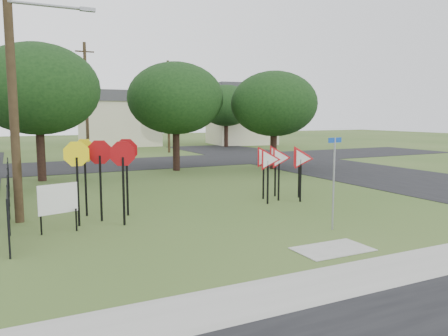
# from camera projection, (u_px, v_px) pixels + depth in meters

# --- Properties ---
(ground) EXTENTS (140.00, 140.00, 0.00)m
(ground) POSITION_uv_depth(u_px,v_px,m) (282.00, 228.00, 13.58)
(ground) COLOR #37531F
(sidewalk) EXTENTS (30.00, 1.60, 0.02)m
(sidewalk) POSITION_uv_depth(u_px,v_px,m) (385.00, 271.00, 9.84)
(sidewalk) COLOR #97978F
(sidewalk) RESTS_ON ground
(planting_strip) EXTENTS (30.00, 0.80, 0.02)m
(planting_strip) POSITION_uv_depth(u_px,v_px,m) (431.00, 290.00, 8.77)
(planting_strip) COLOR #37531F
(planting_strip) RESTS_ON ground
(street_right) EXTENTS (8.00, 50.00, 0.02)m
(street_right) POSITION_uv_depth(u_px,v_px,m) (352.00, 170.00, 27.75)
(street_right) COLOR black
(street_right) RESTS_ON ground
(street_far) EXTENTS (60.00, 8.00, 0.02)m
(street_far) POSITION_uv_depth(u_px,v_px,m) (126.00, 164.00, 31.40)
(street_far) COLOR black
(street_far) RESTS_ON ground
(curb_pad) EXTENTS (2.00, 1.20, 0.02)m
(curb_pad) POSITION_uv_depth(u_px,v_px,m) (333.00, 249.00, 11.44)
(curb_pad) COLOR #97978F
(curb_pad) RESTS_ON ground
(street_name_sign) EXTENTS (0.58, 0.13, 2.84)m
(street_name_sign) POSITION_uv_depth(u_px,v_px,m) (334.00, 177.00, 13.26)
(street_name_sign) COLOR gray
(street_name_sign) RESTS_ON ground
(stop_sign_cluster) EXTENTS (2.54, 2.27, 2.72)m
(stop_sign_cluster) POSITION_uv_depth(u_px,v_px,m) (102.00, 161.00, 14.38)
(stop_sign_cluster) COLOR black
(stop_sign_cluster) RESTS_ON ground
(yield_sign_cluster) EXTENTS (2.86, 2.23, 2.28)m
(yield_sign_cluster) POSITION_uv_depth(u_px,v_px,m) (281.00, 160.00, 18.00)
(yield_sign_cluster) COLOR black
(yield_sign_cluster) RESTS_ON ground
(info_board) EXTENTS (1.15, 0.37, 1.49)m
(info_board) POSITION_uv_depth(u_px,v_px,m) (58.00, 200.00, 12.96)
(info_board) COLOR black
(info_board) RESTS_ON ground
(utility_pole_main) EXTENTS (3.55, 0.33, 10.00)m
(utility_pole_main) POSITION_uv_depth(u_px,v_px,m) (13.00, 61.00, 13.79)
(utility_pole_main) COLOR #3E2F1C
(utility_pole_main) RESTS_ON ground
(far_pole_a) EXTENTS (1.40, 0.24, 9.00)m
(far_pole_a) POSITION_uv_depth(u_px,v_px,m) (86.00, 101.00, 33.53)
(far_pole_a) COLOR #3E2F1C
(far_pole_a) RESTS_ON ground
(far_pole_b) EXTENTS (1.40, 0.24, 8.50)m
(far_pole_b) POSITION_uv_depth(u_px,v_px,m) (168.00, 106.00, 40.63)
(far_pole_b) COLOR #3E2F1C
(far_pole_b) RESTS_ON ground
(fence_run) EXTENTS (0.05, 11.55, 1.50)m
(fence_run) POSITION_uv_depth(u_px,v_px,m) (8.00, 191.00, 15.73)
(fence_run) COLOR black
(fence_run) RESTS_ON ground
(house_mid) EXTENTS (8.40, 8.40, 6.20)m
(house_mid) POSITION_uv_depth(u_px,v_px,m) (118.00, 118.00, 50.59)
(house_mid) COLOR beige
(house_mid) RESTS_ON ground
(house_right) EXTENTS (8.30, 8.30, 7.20)m
(house_right) POSITION_uv_depth(u_px,v_px,m) (241.00, 114.00, 53.10)
(house_right) COLOR beige
(house_right) RESTS_ON ground
(tree_near_left) EXTENTS (6.40, 6.40, 7.27)m
(tree_near_left) POSITION_uv_depth(u_px,v_px,m) (38.00, 89.00, 22.84)
(tree_near_left) COLOR black
(tree_near_left) RESTS_ON ground
(tree_near_mid) EXTENTS (6.00, 6.00, 6.80)m
(tree_near_mid) POSITION_uv_depth(u_px,v_px,m) (176.00, 98.00, 27.27)
(tree_near_mid) COLOR black
(tree_near_mid) RESTS_ON ground
(tree_near_right) EXTENTS (5.60, 5.60, 6.33)m
(tree_near_right) POSITION_uv_depth(u_px,v_px,m) (274.00, 104.00, 28.16)
(tree_near_right) COLOR black
(tree_near_right) RESTS_ON ground
(tree_far_right) EXTENTS (6.00, 6.00, 6.80)m
(tree_far_right) POSITION_uv_depth(u_px,v_px,m) (226.00, 106.00, 47.67)
(tree_far_right) COLOR black
(tree_far_right) RESTS_ON ground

